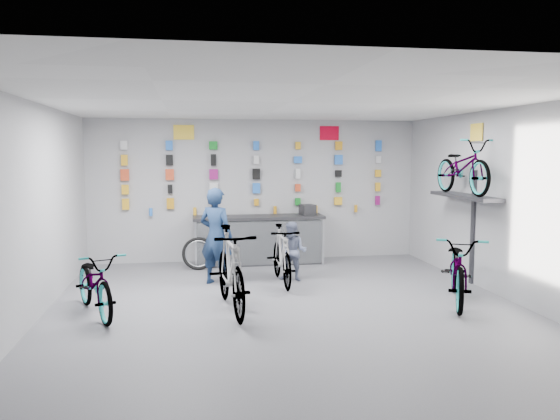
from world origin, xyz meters
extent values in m
plane|color=#58575D|center=(0.00, 0.00, 0.00)|extent=(8.00, 8.00, 0.00)
plane|color=white|center=(0.00, 0.00, 3.00)|extent=(8.00, 8.00, 0.00)
plane|color=#AEAEB0|center=(0.00, 4.00, 1.50)|extent=(7.00, 0.00, 7.00)
plane|color=#AEAEB0|center=(0.00, -4.00, 1.50)|extent=(7.00, 0.00, 7.00)
plane|color=#AEAEB0|center=(-3.50, 0.00, 1.50)|extent=(0.00, 8.00, 8.00)
plane|color=#AEAEB0|center=(3.50, 0.00, 1.50)|extent=(0.00, 8.00, 8.00)
cube|color=black|center=(0.00, 3.55, 0.45)|extent=(2.60, 0.60, 0.90)
cube|color=silver|center=(0.00, 3.25, 0.48)|extent=(2.60, 0.02, 0.90)
cube|color=silver|center=(-1.30, 3.25, 0.48)|extent=(0.04, 0.04, 0.96)
cube|color=silver|center=(1.30, 3.25, 0.48)|extent=(0.04, 0.04, 0.96)
cube|color=black|center=(0.00, 3.55, 0.97)|extent=(2.70, 0.66, 0.06)
cube|color=gold|center=(-2.70, 3.93, 1.25)|extent=(0.14, 0.06, 0.23)
cube|color=orange|center=(-1.80, 3.93, 1.25)|extent=(0.15, 0.06, 0.22)
cube|color=black|center=(-0.90, 3.93, 1.25)|extent=(0.11, 0.06, 0.18)
cube|color=orange|center=(0.00, 3.93, 1.25)|extent=(0.10, 0.06, 0.14)
cube|color=#127D22|center=(0.90, 3.93, 1.25)|extent=(0.11, 0.06, 0.15)
cube|color=gold|center=(1.80, 3.93, 1.25)|extent=(0.17, 0.06, 0.17)
cube|color=#8B1465|center=(2.70, 3.93, 1.25)|extent=(0.09, 0.06, 0.20)
cube|color=gold|center=(-2.70, 3.93, 1.55)|extent=(0.14, 0.06, 0.20)
cube|color=black|center=(-1.80, 3.93, 1.55)|extent=(0.10, 0.06, 0.18)
cube|color=silver|center=(-0.90, 3.93, 1.55)|extent=(0.18, 0.06, 0.24)
cube|color=blue|center=(0.00, 3.93, 1.55)|extent=(0.16, 0.06, 0.22)
cube|color=#D54420|center=(0.90, 3.93, 1.55)|extent=(0.11, 0.06, 0.16)
cube|color=#127D22|center=(1.80, 3.93, 1.55)|extent=(0.10, 0.06, 0.22)
cube|color=gold|center=(2.70, 3.93, 1.55)|extent=(0.10, 0.06, 0.19)
cube|color=#D54420|center=(-2.70, 3.93, 1.85)|extent=(0.17, 0.06, 0.24)
cube|color=#D54420|center=(-1.80, 3.93, 1.85)|extent=(0.17, 0.06, 0.22)
cube|color=#8B1465|center=(-0.90, 3.93, 1.85)|extent=(0.18, 0.06, 0.21)
cube|color=black|center=(0.00, 3.93, 1.85)|extent=(0.16, 0.06, 0.23)
cube|color=silver|center=(0.90, 3.93, 1.85)|extent=(0.09, 0.06, 0.20)
cube|color=black|center=(1.80, 3.93, 1.85)|extent=(0.14, 0.06, 0.14)
cube|color=gold|center=(2.70, 3.93, 1.85)|extent=(0.12, 0.06, 0.15)
cube|color=gold|center=(-2.70, 3.93, 2.15)|extent=(0.13, 0.06, 0.22)
cube|color=black|center=(-1.80, 3.93, 2.15)|extent=(0.14, 0.06, 0.22)
cube|color=black|center=(-0.90, 3.93, 2.15)|extent=(0.11, 0.06, 0.24)
cube|color=silver|center=(0.00, 3.93, 2.15)|extent=(0.10, 0.06, 0.17)
cube|color=blue|center=(0.90, 3.93, 2.15)|extent=(0.17, 0.06, 0.14)
cube|color=blue|center=(1.80, 3.93, 2.15)|extent=(0.17, 0.06, 0.21)
cube|color=silver|center=(2.70, 3.93, 2.15)|extent=(0.11, 0.06, 0.15)
cube|color=silver|center=(-2.70, 3.93, 2.45)|extent=(0.14, 0.06, 0.18)
cube|color=blue|center=(-1.80, 3.93, 2.45)|extent=(0.14, 0.06, 0.19)
cube|color=#127D22|center=(-0.90, 3.93, 2.45)|extent=(0.17, 0.06, 0.17)
cube|color=blue|center=(0.00, 3.93, 2.45)|extent=(0.12, 0.06, 0.19)
cube|color=gold|center=(0.90, 3.93, 2.45)|extent=(0.10, 0.06, 0.16)
cube|color=orange|center=(1.80, 3.93, 2.45)|extent=(0.15, 0.06, 0.18)
cube|color=blue|center=(2.70, 3.93, 2.45)|extent=(0.12, 0.06, 0.24)
cylinder|color=blue|center=(-2.20, 3.91, 1.08)|extent=(0.07, 0.07, 0.16)
cylinder|color=gold|center=(-1.30, 3.91, 1.08)|extent=(0.07, 0.07, 0.16)
cylinder|color=orange|center=(0.40, 3.91, 1.08)|extent=(0.07, 0.07, 0.16)
cylinder|color=gold|center=(1.30, 3.91, 1.08)|extent=(0.07, 0.07, 0.16)
cylinder|color=orange|center=(2.20, 3.91, 1.08)|extent=(0.07, 0.07, 0.16)
cube|color=#333338|center=(3.30, 1.20, 1.55)|extent=(0.38, 1.90, 0.06)
cube|color=#333338|center=(3.48, 1.20, 1.00)|extent=(0.04, 0.10, 2.00)
cube|color=yellow|center=(-1.50, 3.98, 2.72)|extent=(0.42, 0.02, 0.30)
cube|color=red|center=(1.60, 3.98, 2.72)|extent=(0.42, 0.02, 0.30)
cube|color=yellow|center=(3.48, 1.20, 2.65)|extent=(0.02, 0.40, 0.30)
imported|color=gray|center=(-2.74, 0.33, 0.47)|extent=(1.26, 1.89, 0.94)
imported|color=gray|center=(-0.84, 0.19, 0.62)|extent=(0.77, 2.09, 1.23)
imported|color=gray|center=(2.64, 0.08, 0.54)|extent=(1.48, 2.16, 1.07)
imported|color=gray|center=(0.17, 1.71, 0.52)|extent=(0.49, 1.72, 1.03)
imported|color=gray|center=(3.25, 1.20, 2.05)|extent=(0.63, 1.80, 0.95)
imported|color=#172A4B|center=(-0.96, 1.91, 0.85)|extent=(0.74, 0.68, 1.70)
imported|color=slate|center=(0.41, 1.92, 0.53)|extent=(0.64, 0.59, 1.07)
torus|color=black|center=(-1.25, 3.17, 0.32)|extent=(0.66, 0.26, 0.65)
torus|color=silver|center=(-1.25, 3.17, 0.32)|extent=(0.54, 0.18, 0.52)
cube|color=black|center=(1.03, 3.55, 1.11)|extent=(0.34, 0.35, 0.22)
camera|label=1|loc=(-1.40, -7.56, 2.30)|focal=35.00mm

